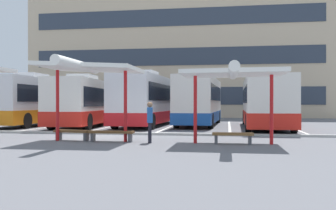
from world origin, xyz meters
The scene contains 20 objects.
ground_plane centered at (0.00, 0.00, 0.00)m, with size 160.00×160.00×0.00m, color slate.
terminal_building centered at (0.03, 30.89, 8.71)m, with size 34.68×14.31×20.16m.
coach_bus_0 centered at (-7.72, 8.56, 1.70)m, with size 2.74×11.60×3.68m.
coach_bus_1 centered at (-3.76, 7.69, 1.59)m, with size 3.20×11.19×3.49m.
coach_bus_2 centered at (0.30, 8.99, 1.77)m, with size 3.03×11.67×3.79m.
coach_bus_3 centered at (3.85, 9.85, 1.74)m, with size 2.85×10.49×3.73m.
coach_bus_4 centered at (8.24, 7.39, 1.61)m, with size 2.88×11.42×3.50m.
lane_stripe_0 centered at (-9.96, 8.40, 0.00)m, with size 0.16×14.00×0.01m, color white.
lane_stripe_1 centered at (-5.97, 8.40, 0.00)m, with size 0.16×14.00×0.01m, color white.
lane_stripe_2 centered at (-1.99, 8.40, 0.00)m, with size 0.16×14.00×0.01m, color white.
lane_stripe_3 centered at (1.99, 8.40, 0.00)m, with size 0.16×14.00×0.01m, color white.
lane_stripe_4 centered at (5.97, 8.40, 0.00)m, with size 0.16×14.00×0.01m, color white.
lane_stripe_5 centered at (9.96, 8.40, 0.00)m, with size 0.16×14.00×0.01m, color white.
waiting_shelter_1 centered at (0.14, -2.69, 3.03)m, with size 4.00×4.96×3.28m.
bench_1 centered at (-0.76, -2.25, 0.33)m, with size 1.68×0.63×0.45m.
bench_2 centered at (1.04, -2.44, 0.34)m, with size 1.91×0.47×0.45m.
waiting_shelter_2 centered at (6.05, -2.80, 2.73)m, with size 3.98×4.80×2.95m.
bench_3 centered at (6.05, -2.64, 0.33)m, with size 1.61×0.44×0.45m.
platform_kerb centered at (0.00, 1.01, 0.06)m, with size 44.00×0.24×0.12m, color #ADADA8.
waiting_passenger_1 centered at (2.74, -2.73, 0.96)m, with size 0.32×0.52×1.66m.
Camera 1 is at (5.84, -17.76, 1.62)m, focal length 40.64 mm.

